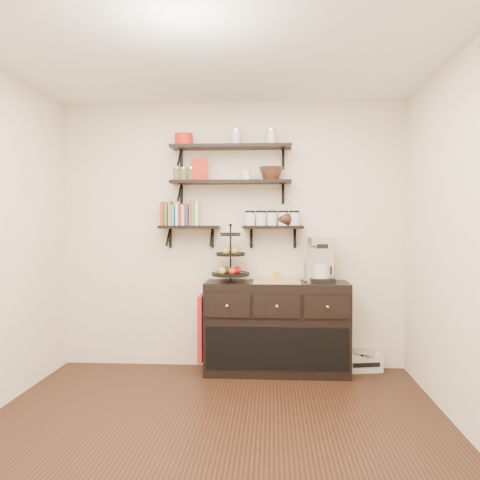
# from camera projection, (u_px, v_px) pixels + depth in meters

# --- Properties ---
(floor) EXTENTS (3.50, 3.50, 0.00)m
(floor) POSITION_uv_depth(u_px,v_px,m) (212.00, 436.00, 3.51)
(floor) COLOR black
(floor) RESTS_ON ground
(ceiling) EXTENTS (3.50, 3.50, 0.02)m
(ceiling) POSITION_uv_depth(u_px,v_px,m) (211.00, 42.00, 3.42)
(ceiling) COLOR white
(ceiling) RESTS_ON back_wall
(back_wall) EXTENTS (3.50, 0.02, 2.70)m
(back_wall) POSITION_uv_depth(u_px,v_px,m) (232.00, 235.00, 5.21)
(back_wall) COLOR white
(back_wall) RESTS_ON ground
(right_wall) EXTENTS (0.02, 3.50, 2.70)m
(right_wall) POSITION_uv_depth(u_px,v_px,m) (475.00, 242.00, 3.35)
(right_wall) COLOR white
(right_wall) RESTS_ON ground
(shelf_top) EXTENTS (1.20, 0.27, 0.23)m
(shelf_top) POSITION_uv_depth(u_px,v_px,m) (231.00, 147.00, 5.05)
(shelf_top) COLOR black
(shelf_top) RESTS_ON back_wall
(shelf_mid) EXTENTS (1.20, 0.27, 0.23)m
(shelf_mid) POSITION_uv_depth(u_px,v_px,m) (231.00, 182.00, 5.06)
(shelf_mid) COLOR black
(shelf_mid) RESTS_ON back_wall
(shelf_low_left) EXTENTS (0.60, 0.25, 0.23)m
(shelf_low_left) POSITION_uv_depth(u_px,v_px,m) (190.00, 228.00, 5.12)
(shelf_low_left) COLOR black
(shelf_low_left) RESTS_ON back_wall
(shelf_low_right) EXTENTS (0.60, 0.25, 0.23)m
(shelf_low_right) POSITION_uv_depth(u_px,v_px,m) (273.00, 228.00, 5.06)
(shelf_low_right) COLOR black
(shelf_low_right) RESTS_ON back_wall
(cookbooks) EXTENTS (0.40, 0.15, 0.26)m
(cookbooks) POSITION_uv_depth(u_px,v_px,m) (183.00, 214.00, 5.12)
(cookbooks) COLOR #B03E1C
(cookbooks) RESTS_ON shelf_low_left
(glass_canisters) EXTENTS (0.54, 0.10, 0.13)m
(glass_canisters) POSITION_uv_depth(u_px,v_px,m) (272.00, 219.00, 5.06)
(glass_canisters) COLOR silver
(glass_canisters) RESTS_ON shelf_low_right
(sideboard) EXTENTS (1.40, 0.50, 0.92)m
(sideboard) POSITION_uv_depth(u_px,v_px,m) (277.00, 327.00, 4.98)
(sideboard) COLOR black
(sideboard) RESTS_ON floor
(fruit_stand) EXTENTS (0.37, 0.37, 0.54)m
(fruit_stand) POSITION_uv_depth(u_px,v_px,m) (231.00, 262.00, 4.99)
(fruit_stand) COLOR black
(fruit_stand) RESTS_ON sideboard
(candle) EXTENTS (0.08, 0.08, 0.08)m
(candle) POSITION_uv_depth(u_px,v_px,m) (277.00, 276.00, 4.96)
(candle) COLOR #AA7927
(candle) RESTS_ON sideboard
(coffee_maker) EXTENTS (0.26, 0.25, 0.44)m
(coffee_maker) POSITION_uv_depth(u_px,v_px,m) (321.00, 261.00, 4.96)
(coffee_maker) COLOR black
(coffee_maker) RESTS_ON sideboard
(thermal_carafe) EXTENTS (0.11, 0.11, 0.22)m
(thermal_carafe) POSITION_uv_depth(u_px,v_px,m) (309.00, 271.00, 4.92)
(thermal_carafe) COLOR silver
(thermal_carafe) RESTS_ON sideboard
(apron) EXTENTS (0.04, 0.27, 0.64)m
(apron) POSITION_uv_depth(u_px,v_px,m) (201.00, 328.00, 4.93)
(apron) COLOR maroon
(apron) RESTS_ON sideboard
(radio) EXTENTS (0.35, 0.25, 0.19)m
(radio) POSITION_uv_depth(u_px,v_px,m) (365.00, 362.00, 5.05)
(radio) COLOR silver
(radio) RESTS_ON floor
(recipe_box) EXTENTS (0.17, 0.09, 0.22)m
(recipe_box) POSITION_uv_depth(u_px,v_px,m) (199.00, 170.00, 5.07)
(recipe_box) COLOR red
(recipe_box) RESTS_ON shelf_mid
(walnut_bowl) EXTENTS (0.24, 0.24, 0.13)m
(walnut_bowl) POSITION_uv_depth(u_px,v_px,m) (271.00, 174.00, 5.03)
(walnut_bowl) COLOR black
(walnut_bowl) RESTS_ON shelf_mid
(ramekins) EXTENTS (0.09, 0.09, 0.10)m
(ramekins) POSITION_uv_depth(u_px,v_px,m) (246.00, 176.00, 5.05)
(ramekins) COLOR white
(ramekins) RESTS_ON shelf_mid
(teapot) EXTENTS (0.20, 0.15, 0.15)m
(teapot) POSITION_uv_depth(u_px,v_px,m) (286.00, 218.00, 5.05)
(teapot) COLOR #351B10
(teapot) RESTS_ON shelf_low_right
(red_pot) EXTENTS (0.18, 0.18, 0.12)m
(red_pot) POSITION_uv_depth(u_px,v_px,m) (184.00, 140.00, 5.07)
(red_pot) COLOR red
(red_pot) RESTS_ON shelf_top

